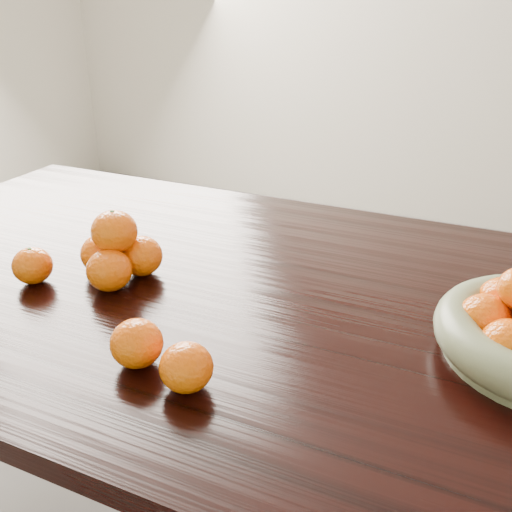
% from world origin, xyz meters
% --- Properties ---
extents(dining_table, '(2.00, 1.00, 0.75)m').
position_xyz_m(dining_table, '(0.00, 0.00, 0.66)').
color(dining_table, black).
rests_on(dining_table, ground).
extents(orange_pyramid, '(0.16, 0.16, 0.14)m').
position_xyz_m(orange_pyramid, '(-0.31, -0.07, 0.81)').
color(orange_pyramid, orange).
rests_on(orange_pyramid, dining_table).
extents(loose_orange_0, '(0.08, 0.08, 0.07)m').
position_xyz_m(loose_orange_0, '(-0.45, -0.15, 0.79)').
color(loose_orange_0, orange).
rests_on(loose_orange_0, dining_table).
extents(loose_orange_1, '(0.08, 0.08, 0.07)m').
position_xyz_m(loose_orange_1, '(-0.11, -0.29, 0.79)').
color(loose_orange_1, orange).
rests_on(loose_orange_1, dining_table).
extents(loose_orange_2, '(0.08, 0.08, 0.07)m').
position_xyz_m(loose_orange_2, '(-0.01, -0.31, 0.79)').
color(loose_orange_2, orange).
rests_on(loose_orange_2, dining_table).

